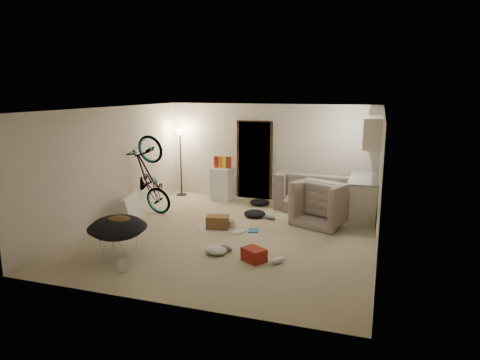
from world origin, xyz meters
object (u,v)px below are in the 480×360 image
(drink_case_a, at_px, (218,222))
(drink_case_b, at_px, (254,255))
(floor_lamp, at_px, (180,148))
(kitchen_counter, at_px, (363,199))
(tv_box, at_px, (133,209))
(bicycle, at_px, (149,193))
(mini_fridge, at_px, (222,184))
(sofa, at_px, (323,196))
(saucer_chair, at_px, (118,233))
(juicer, at_px, (232,223))
(armchair, at_px, (327,207))

(drink_case_a, height_order, drink_case_b, drink_case_a)
(floor_lamp, height_order, kitchen_counter, floor_lamp)
(tv_box, xyz_separation_m, drink_case_b, (3.10, -1.21, -0.21))
(floor_lamp, distance_m, drink_case_b, 5.14)
(tv_box, height_order, drink_case_a, tv_box)
(bicycle, relative_size, drink_case_a, 4.10)
(mini_fridge, bearing_deg, bicycle, -121.84)
(sofa, bearing_deg, saucer_chair, 54.22)
(kitchen_counter, relative_size, sofa, 0.67)
(sofa, distance_m, drink_case_b, 3.71)
(floor_lamp, distance_m, drink_case_a, 3.31)
(juicer, bearing_deg, drink_case_a, -154.44)
(bicycle, relative_size, mini_fridge, 2.24)
(drink_case_a, distance_m, drink_case_b, 1.91)
(tv_box, bearing_deg, drink_case_b, -37.17)
(bicycle, bearing_deg, armchair, -74.21)
(floor_lamp, xyz_separation_m, drink_case_b, (3.20, -3.84, -1.20))
(bicycle, xyz_separation_m, saucer_chair, (0.79, -2.47, -0.07))
(armchair, distance_m, tv_box, 4.23)
(bicycle, bearing_deg, saucer_chair, -154.90)
(armchair, distance_m, mini_fridge, 3.11)
(tv_box, distance_m, juicer, 2.20)
(floor_lamp, xyz_separation_m, bicycle, (0.10, -1.90, -0.81))
(sofa, bearing_deg, mini_fridge, -2.32)
(saucer_chair, height_order, drink_case_b, saucer_chair)
(sofa, distance_m, juicer, 2.62)
(sofa, relative_size, bicycle, 1.18)
(floor_lamp, relative_size, kitchen_counter, 1.21)
(tv_box, relative_size, juicer, 4.45)
(kitchen_counter, relative_size, bicycle, 0.79)
(kitchen_counter, distance_m, drink_case_b, 3.60)
(mini_fridge, xyz_separation_m, drink_case_b, (1.96, -3.74, -0.31))
(drink_case_a, bearing_deg, saucer_chair, -133.17)
(juicer, bearing_deg, bicycle, 170.80)
(kitchen_counter, xyz_separation_m, bicycle, (-4.73, -1.25, 0.06))
(tv_box, relative_size, drink_case_a, 2.07)
(armchair, height_order, mini_fridge, mini_fridge)
(floor_lamp, bearing_deg, mini_fridge, -4.61)
(juicer, bearing_deg, tv_box, -169.85)
(sofa, bearing_deg, tv_box, 32.63)
(kitchen_counter, bearing_deg, mini_fridge, 171.29)
(bicycle, xyz_separation_m, tv_box, (0.00, -0.73, -0.18))
(saucer_chair, bearing_deg, juicer, 57.28)
(floor_lamp, relative_size, tv_box, 1.88)
(floor_lamp, bearing_deg, saucer_chair, -78.45)
(tv_box, xyz_separation_m, juicer, (2.15, 0.39, -0.23))
(drink_case_b, bearing_deg, saucer_chair, -134.80)
(sofa, xyz_separation_m, drink_case_a, (-1.90, -2.18, -0.19))
(saucer_chair, height_order, drink_case_a, saucer_chair)
(saucer_chair, distance_m, drink_case_a, 2.28)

